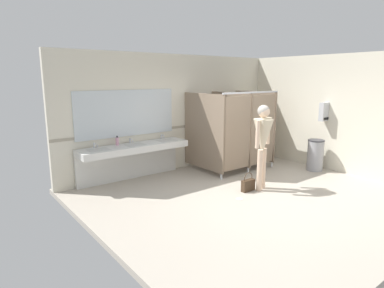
{
  "coord_description": "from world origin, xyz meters",
  "views": [
    {
      "loc": [
        -4.73,
        -4.09,
        2.27
      ],
      "look_at": [
        -1.25,
        0.4,
        1.11
      ],
      "focal_mm": 30.58,
      "sensor_mm": 36.0,
      "label": 1
    }
  ],
  "objects_px": {
    "paper_towel_dispenser_upper": "(325,112)",
    "trash_bin": "(315,155)",
    "handbag": "(248,185)",
    "soap_dispenser": "(117,141)",
    "person_standing": "(263,136)"
  },
  "relations": [
    {
      "from": "trash_bin",
      "to": "soap_dispenser",
      "type": "xyz_separation_m",
      "value": [
        -4.25,
        2.12,
        0.53
      ]
    },
    {
      "from": "handbag",
      "to": "paper_towel_dispenser_upper",
      "type": "bearing_deg",
      "value": 0.76
    },
    {
      "from": "trash_bin",
      "to": "handbag",
      "type": "xyz_separation_m",
      "value": [
        -2.44,
        -0.04,
        -0.25
      ]
    },
    {
      "from": "person_standing",
      "to": "handbag",
      "type": "bearing_deg",
      "value": 162.58
    },
    {
      "from": "handbag",
      "to": "soap_dispenser",
      "type": "relative_size",
      "value": 1.91
    },
    {
      "from": "trash_bin",
      "to": "person_standing",
      "type": "height_order",
      "value": "person_standing"
    },
    {
      "from": "trash_bin",
      "to": "handbag",
      "type": "bearing_deg",
      "value": -179.15
    },
    {
      "from": "paper_towel_dispenser_upper",
      "to": "trash_bin",
      "type": "bearing_deg",
      "value": 179.91
    },
    {
      "from": "paper_towel_dispenser_upper",
      "to": "trash_bin",
      "type": "relative_size",
      "value": 0.59
    },
    {
      "from": "paper_towel_dispenser_upper",
      "to": "trash_bin",
      "type": "height_order",
      "value": "paper_towel_dispenser_upper"
    },
    {
      "from": "handbag",
      "to": "soap_dispenser",
      "type": "xyz_separation_m",
      "value": [
        -1.81,
        2.15,
        0.78
      ]
    },
    {
      "from": "trash_bin",
      "to": "soap_dispenser",
      "type": "distance_m",
      "value": 4.78
    },
    {
      "from": "paper_towel_dispenser_upper",
      "to": "person_standing",
      "type": "relative_size",
      "value": 0.26
    },
    {
      "from": "person_standing",
      "to": "soap_dispenser",
      "type": "bearing_deg",
      "value": 133.1
    },
    {
      "from": "person_standing",
      "to": "soap_dispenser",
      "type": "distance_m",
      "value": 3.08
    }
  ]
}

